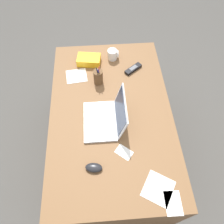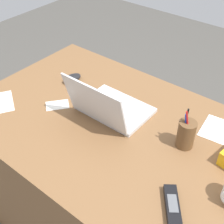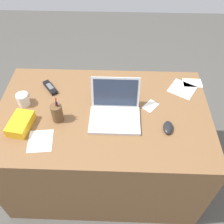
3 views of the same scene
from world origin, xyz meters
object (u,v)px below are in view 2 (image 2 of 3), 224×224
Objects in this scene: computer_mouse at (72,78)px; cordless_phone at (172,205)px; pen_holder at (186,134)px; laptop at (109,107)px.

computer_mouse is 0.69× the size of cordless_phone.
computer_mouse is at bearing -4.68° from pen_holder.
laptop is 1.77× the size of pen_holder.
computer_mouse is 0.86m from cordless_phone.
cordless_phone is at bearing 111.08° from pen_holder.
laptop is 0.53m from cordless_phone.
pen_holder reaches higher than computer_mouse.
laptop is at bearing 172.59° from computer_mouse.
pen_holder reaches higher than cordless_phone.
cordless_phone is at bearing 152.41° from laptop.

